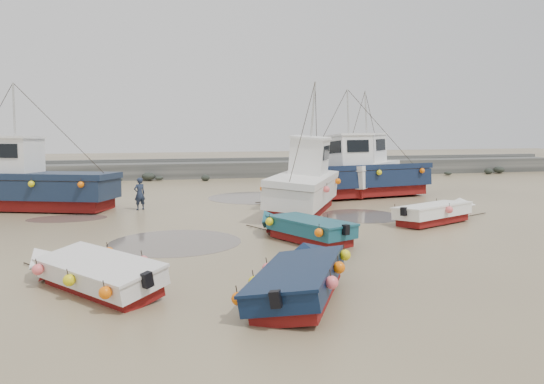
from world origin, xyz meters
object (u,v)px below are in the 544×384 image
Objects in this scene: dinghy_0 at (94,268)px; cabin_boat_1 at (305,184)px; cabin_boat_0 at (24,183)px; dinghy_1 at (304,275)px; person at (140,210)px; cabin_boat_3 at (368,171)px; dinghy_3 at (438,210)px; cabin_boat_2 at (357,175)px; dinghy_2 at (303,226)px.

cabin_boat_1 is (8.65, 10.48, 0.81)m from dinghy_0.
cabin_boat_1 is at bearing -86.15° from cabin_boat_0.
dinghy_1 is (5.16, -1.73, -0.00)m from dinghy_0.
cabin_boat_1 is 8.28m from person.
cabin_boat_1 is at bearing -88.61° from cabin_boat_3.
dinghy_0 is at bearing -171.70° from dinghy_1.
cabin_boat_0 is at bearing -167.30° from cabin_boat_1.
cabin_boat_1 is 8.33m from cabin_boat_3.
dinghy_3 is 14.20m from person.
cabin_boat_2 is at bearing -83.41° from cabin_boat_3.
dinghy_0 is 0.87× the size of dinghy_1.
cabin_boat_2 reaches higher than dinghy_1.
cabin_boat_3 is at bearing 10.24° from dinghy_0.
cabin_boat_3 is at bearing -63.95° from cabin_boat_0.
cabin_boat_0 is (-9.93, 15.87, 0.77)m from dinghy_1.
dinghy_2 is 3.26× the size of person.
cabin_boat_1 reaches higher than dinghy_2.
person is (-12.70, 6.33, -0.55)m from dinghy_3.
cabin_boat_3 is at bearing 30.78° from dinghy_2.
cabin_boat_2 reaches higher than dinghy_3.
cabin_boat_3 is (0.92, 10.01, 0.83)m from dinghy_3.
cabin_boat_2 is at bearing 91.35° from dinghy_1.
dinghy_1 is 1.05× the size of dinghy_3.
dinghy_1 is 12.73m from cabin_boat_1.
dinghy_2 is at bearing -78.33° from cabin_boat_1.
cabin_boat_0 is at bearing 112.78° from dinghy_2.
dinghy_1 is 1.15× the size of dinghy_2.
cabin_boat_2 is 6.68× the size of person.
cabin_boat_0 is at bearing -137.62° from dinghy_3.
dinghy_0 is at bearing -101.59° from cabin_boat_1.
person is at bearing 88.44° from cabin_boat_2.
cabin_boat_2 is at bearing 158.79° from dinghy_3.
cabin_boat_0 reaches higher than person.
cabin_boat_0 and cabin_boat_1 have the same top height.
dinghy_0 is at bearing 57.70° from person.
dinghy_0 is 0.71× the size of cabin_boat_3.
cabin_boat_3 is (5.78, 6.00, 0.03)m from cabin_boat_1.
cabin_boat_3 reaches higher than person.
cabin_boat_2 is (17.76, 0.55, 0.01)m from cabin_boat_0.
dinghy_2 is 0.49× the size of cabin_boat_2.
person is (-7.83, 2.32, -1.35)m from cabin_boat_1.
cabin_boat_3 is (1.44, 1.80, 0.06)m from cabin_boat_2.
dinghy_0 is 0.92× the size of dinghy_3.
cabin_boat_2 is 1.47× the size of cabin_boat_3.
dinghy_2 is (1.71, 6.11, 0.01)m from dinghy_1.
cabin_boat_3 is (19.20, 2.35, 0.07)m from cabin_boat_0.
dinghy_0 is 0.49× the size of cabin_boat_2.
cabin_boat_0 is at bearing -42.03° from person.
cabin_boat_1 reaches higher than person.
cabin_boat_1 is (3.49, 12.21, 0.81)m from dinghy_1.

